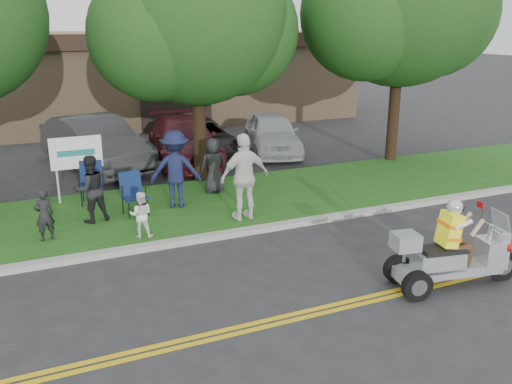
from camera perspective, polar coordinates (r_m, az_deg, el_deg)
name	(u,v)px	position (r m, az deg, el deg)	size (l,w,h in m)	color
ground	(306,297)	(9.35, 5.33, -10.94)	(120.00, 120.00, 0.00)	#28282B
centerline_near	(324,313)	(8.91, 7.17, -12.50)	(60.00, 0.10, 0.01)	gold
centerline_far	(319,308)	(9.03, 6.65, -12.05)	(60.00, 0.10, 0.01)	gold
curb	(239,232)	(11.82, -1.82, -4.27)	(60.00, 0.25, 0.12)	#A8A89E
grass_verge	(207,204)	(13.72, -5.18, -1.23)	(60.00, 4.00, 0.10)	#1B4E14
commercial_building	(153,75)	(26.93, -10.83, 11.99)	(18.00, 8.20, 4.00)	#9E7F5B
tree_mid	(198,22)	(15.11, -6.17, 17.36)	(5.88, 4.80, 7.05)	#332114
tree_right	(403,2)	(18.04, 15.23, 18.76)	(6.86, 5.60, 8.07)	#332114
business_sign	(76,156)	(14.16, -18.38, 3.59)	(1.25, 0.06, 1.75)	silver
trike_scooter	(451,257)	(10.00, 19.82, -6.42)	(2.46, 1.00, 1.61)	black
lawn_chair_a	(133,191)	(12.97, -12.87, 0.13)	(0.61, 0.62, 1.00)	black
lawn_chair_b	(91,180)	(14.08, -16.95, 1.26)	(0.65, 0.66, 1.04)	black
spectator_adult_mid	(91,189)	(12.65, -17.03, 0.30)	(0.74, 0.58, 1.53)	black
spectator_adult_right	(245,177)	(12.22, -1.21, 1.61)	(1.17, 0.49, 1.99)	white
spectator_chair_a	(176,169)	(13.20, -8.47, 2.39)	(1.22, 0.70, 1.89)	#171D41
spectator_chair_b	(214,165)	(14.28, -4.49, 2.80)	(0.71, 0.47, 1.46)	black
child_left	(44,215)	(11.94, -21.40, -2.24)	(0.40, 0.26, 1.11)	black
child_right	(141,215)	(11.55, -12.02, -2.34)	(0.48, 0.37, 0.99)	white
parked_car_left	(96,143)	(17.65, -16.53, 4.92)	(1.74, 4.99, 1.65)	#303033
parked_car_mid	(200,139)	(18.73, -5.93, 5.62)	(2.07, 4.49, 1.25)	black
parked_car_right	(184,140)	(18.08, -7.60, 5.40)	(1.98, 4.88, 1.42)	#471016
parked_car_far_right	(272,133)	(19.14, 1.72, 6.23)	(1.68, 4.17, 1.42)	#A9ACB0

